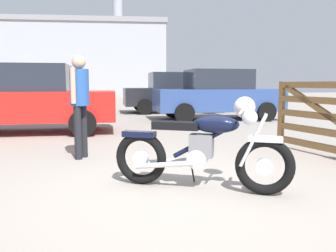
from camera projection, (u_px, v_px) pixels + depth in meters
name	position (u px, v px, depth m)	size (l,w,h in m)	color
ground_plane	(179.00, 187.00, 4.10)	(80.00, 80.00, 0.00)	gray
vintage_motorcycle	(205.00, 147.00, 3.96)	(1.93, 0.99, 1.07)	black
bystander	(80.00, 96.00, 5.55)	(0.30, 0.42, 1.66)	black
red_hatchback_near	(218.00, 95.00, 11.63)	(4.27, 2.05, 1.67)	black
dark_sedan_left	(174.00, 93.00, 14.58)	(4.26, 2.04, 1.67)	black
white_estate_far	(28.00, 99.00, 8.47)	(4.23, 1.98, 1.67)	black
industrial_building	(74.00, 59.00, 39.99)	(21.20, 11.89, 15.44)	#9EA0A8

